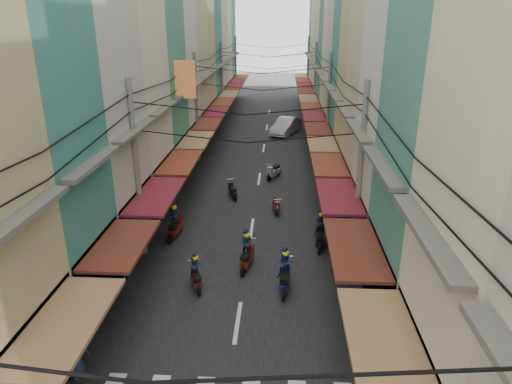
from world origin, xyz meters
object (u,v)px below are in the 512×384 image
(white_car, at_px, (286,134))
(bicycle, at_px, (378,260))
(traffic_sign, at_px, (397,288))
(market_umbrella, at_px, (454,296))

(white_car, relative_size, bicycle, 3.29)
(traffic_sign, bearing_deg, white_car, 96.94)
(white_car, relative_size, traffic_sign, 2.12)
(market_umbrella, bearing_deg, white_car, 99.33)
(white_car, xyz_separation_m, market_umbrella, (5.04, -30.70, 2.35))
(market_umbrella, xyz_separation_m, traffic_sign, (-1.44, 1.13, -0.49))
(bicycle, distance_m, market_umbrella, 6.90)
(white_car, relative_size, market_umbrella, 2.06)
(market_umbrella, height_order, traffic_sign, market_umbrella)
(bicycle, height_order, market_umbrella, market_umbrella)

